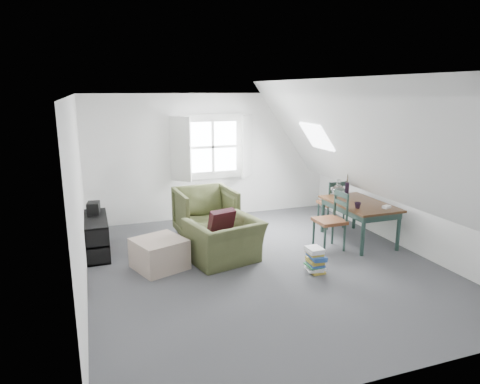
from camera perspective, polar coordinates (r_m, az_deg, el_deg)
name	(u,v)px	position (r m, az deg, el deg)	size (l,w,h in m)	color
floor	(264,265)	(6.51, 3.17, -9.74)	(5.50, 5.50, 0.00)	#48484C
ceiling	(266,95)	(5.99, 3.49, 12.82)	(5.50, 5.50, 0.00)	white
wall_back	(212,157)	(8.69, -3.72, 4.74)	(5.00, 5.00, 0.00)	white
wall_front	(391,250)	(3.85, 19.47, -7.35)	(5.00, 5.00, 0.00)	white
wall_left	(79,199)	(5.67, -20.66, -0.82)	(5.50, 5.50, 0.00)	white
wall_right	(407,173)	(7.45, 21.38, 2.37)	(5.50, 5.50, 0.00)	white
slope_left	(154,153)	(5.63, -11.38, 5.13)	(5.50, 5.50, 0.00)	white
slope_right	(359,143)	(6.79, 15.62, 6.29)	(5.50, 5.50, 0.00)	white
dormer_window	(213,147)	(8.59, -3.60, 5.99)	(1.71, 0.35, 1.30)	white
skylight	(317,137)	(7.88, 10.19, 7.30)	(0.55, 0.75, 0.04)	white
armchair_near	(225,261)	(6.65, -2.07, -9.23)	(1.02, 0.89, 0.66)	#444A28
armchair_far	(206,237)	(7.70, -4.57, -6.03)	(0.96, 0.99, 0.90)	#444A28
throw_pillow	(221,222)	(6.58, -2.51, -4.06)	(0.41, 0.12, 0.41)	#340E16
ottoman	(159,254)	(6.45, -10.70, -8.09)	(0.67, 0.67, 0.45)	tan
dining_table	(359,208)	(7.61, 15.62, -2.02)	(0.83, 1.38, 0.69)	#331C0D
demijohn	(338,190)	(7.84, 12.95, 0.23)	(0.22, 0.22, 0.31)	silver
vase_twigs	(347,188)	(8.05, 14.08, 0.53)	(0.07, 0.08, 0.58)	black
cup	(357,208)	(7.21, 15.39, -2.11)	(0.11, 0.11, 0.10)	black
paper_box	(386,207)	(7.35, 18.95, -1.89)	(0.13, 0.09, 0.04)	white
dining_chair_far	(332,203)	(8.31, 12.23, -1.39)	(0.43, 0.43, 0.91)	#5C2F18
dining_chair_near	(332,220)	(7.16, 12.12, -3.62)	(0.45, 0.45, 0.96)	#5C2F18
media_shelf	(96,238)	(7.23, -18.65, -5.82)	(0.38, 1.15, 0.59)	black
electronics_box	(94,208)	(7.39, -18.94, -2.08)	(0.19, 0.26, 0.21)	black
magazine_stack	(315,260)	(6.31, 10.01, -8.91)	(0.27, 0.33, 0.37)	#B29933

